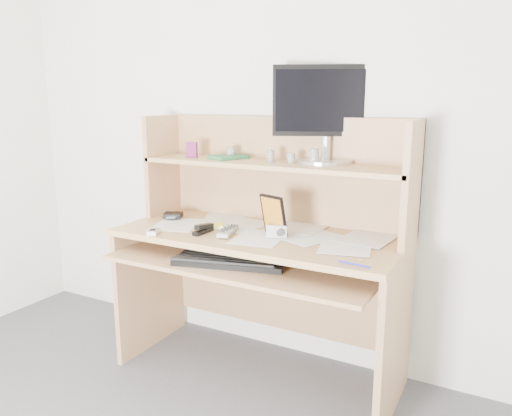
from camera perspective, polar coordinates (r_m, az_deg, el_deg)
The scene contains 19 objects.
back_wall at distance 2.63m, azimuth 3.55°, elevation 9.32°, with size 3.60×0.04×2.50m, color white.
desk at distance 2.51m, azimuth 1.07°, elevation -3.69°, with size 1.40×0.70×1.30m.
paper_clutter at distance 2.42m, azimuth 0.20°, elevation -2.82°, with size 1.32×0.54×0.01m, color white.
keyboard at distance 2.29m, azimuth -2.97°, elevation -5.99°, with size 0.54×0.31×0.04m.
tv_remote at distance 2.41m, azimuth -3.23°, elevation -2.63°, with size 0.05×0.20×0.02m, color #9C9C97.
flip_phone at distance 2.45m, azimuth -11.63°, elevation -2.60°, with size 0.04×0.08×0.02m, color silver.
stapler at distance 2.43m, azimuth -6.07°, elevation -2.31°, with size 0.03×0.13×0.04m, color black.
wallet at distance 2.76m, azimuth -9.46°, elevation -0.80°, with size 0.10×0.08×0.02m, color black.
sticky_note_pad at distance 2.56m, azimuth -4.64°, elevation -1.99°, with size 0.08×0.08×0.01m, color yellow.
digital_camera at distance 2.33m, azimuth 2.42°, elevation -2.64°, with size 0.10×0.04×0.06m, color #A7A7AA.
game_case at distance 2.34m, azimuth 2.03°, elevation -0.84°, with size 0.14×0.02×0.20m, color black.
blue_pen at distance 1.98m, azimuth 11.13°, elevation -6.32°, with size 0.01×0.01×0.13m, color #1B1ED0.
card_box at distance 2.70m, azimuth -7.34°, elevation 6.60°, with size 0.06×0.02×0.08m, color maroon.
shelf_book at distance 2.64m, azimuth -3.17°, elevation 5.85°, with size 0.13×0.18×0.02m, color #388C61.
chip_stack_a at distance 2.65m, azimuth -2.87°, elevation 6.36°, with size 0.04×0.04×0.06m, color black.
chip_stack_b at distance 2.48m, azimuth 1.68°, elevation 5.95°, with size 0.04×0.04×0.06m, color white.
chip_stack_c at distance 2.45m, azimuth 4.03°, elevation 5.71°, with size 0.04×0.04×0.05m, color black.
chip_stack_d at distance 2.38m, azimuth 6.67°, elevation 5.81°, with size 0.04×0.04×0.08m, color silver.
monitor at distance 2.48m, azimuth 8.22°, elevation 10.90°, with size 0.51×0.30×0.47m.
Camera 1 is at (1.11, -0.58, 1.38)m, focal length 35.00 mm.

